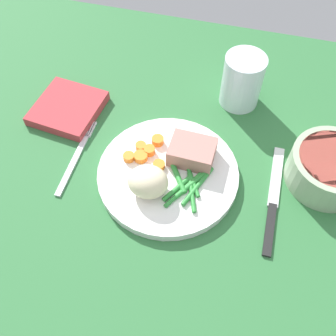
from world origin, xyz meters
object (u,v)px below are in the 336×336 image
dinner_plate (168,174)px  meat_portion (192,152)px  knife (273,201)px  napkin (68,108)px  fork (76,157)px  salad_bowl (330,167)px  water_glass (242,83)px

dinner_plate → meat_portion: size_ratio=3.16×
knife → napkin: 40.55cm
meat_portion → fork: (-19.51, -3.92, -3.07)cm
salad_bowl → dinner_plate: bearing=-166.2°
water_glass → salad_bowl: 21.83cm
napkin → water_glass: bearing=19.7°
salad_bowl → water_glass: bearing=139.3°
dinner_plate → salad_bowl: bearing=13.8°
meat_portion → water_glass: 17.68cm
dinner_plate → napkin: size_ratio=1.98×
fork → knife: knife is taller
napkin → salad_bowl: bearing=-4.0°
meat_portion → fork: bearing=-168.6°
knife → dinner_plate: bearing=176.8°
fork → water_glass: water_glass is taller
napkin → dinner_plate: bearing=-23.5°
meat_portion → napkin: 25.75cm
fork → salad_bowl: size_ratio=1.27×
meat_portion → napkin: bearing=166.9°
meat_portion → knife: (14.37, -3.95, -3.07)cm
meat_portion → fork: size_ratio=0.44×
fork → napkin: napkin is taller
fork → water_glass: (25.02, 20.69, 4.20)cm
meat_portion → salad_bowl: size_ratio=0.56×
fork → water_glass: size_ratio=1.64×
dinner_plate → salad_bowl: size_ratio=1.78×
dinner_plate → fork: bearing=-179.1°
napkin → knife: bearing=-13.9°
knife → salad_bowl: salad_bowl is taller
meat_portion → fork: meat_portion is taller
meat_portion → fork: 20.13cm
dinner_plate → knife: dinner_plate is taller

